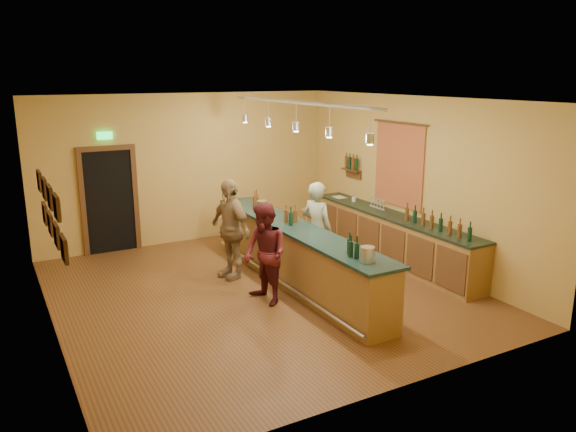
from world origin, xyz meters
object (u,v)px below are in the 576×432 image
bartender (317,230)px  customer_a (265,254)px  back_counter (392,237)px  bar_stool (309,216)px  customer_b (230,229)px  tasting_bar (296,251)px

bartender → customer_a: bartender is taller
back_counter → bar_stool: 2.14m
customer_a → customer_b: bearing=173.2°
customer_b → tasting_bar: bearing=31.0°
bartender → customer_b: 1.56m
tasting_bar → bartender: bearing=18.3°
bartender → tasting_bar: bearing=90.4°
back_counter → customer_a: bearing=-168.3°
tasting_bar → customer_b: (-0.83, 0.90, 0.30)m
customer_a → customer_b: 1.36m
back_counter → tasting_bar: (-2.28, -0.18, 0.12)m
customer_a → bar_stool: 3.60m
bartender → customer_b: customer_b is taller
back_counter → tasting_bar: size_ratio=0.89×
bartender → back_counter: bearing=-108.0°
back_counter → bar_stool: (-0.70, 2.02, 0.07)m
bartender → bar_stool: (1.03, 2.02, -0.32)m
tasting_bar → bar_stool: size_ratio=7.27×
bartender → bar_stool: size_ratio=2.49×
bartender → customer_a: (-1.37, -0.65, -0.06)m
customer_a → bartender: bearing=107.8°
customer_a → bar_stool: customer_a is taller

